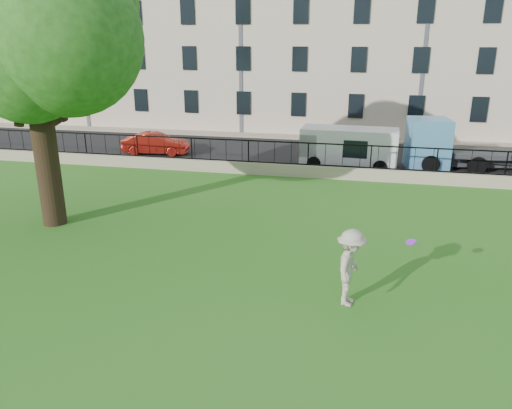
% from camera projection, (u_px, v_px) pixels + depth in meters
% --- Properties ---
extents(ground, '(120.00, 120.00, 0.00)m').
position_uv_depth(ground, '(256.00, 291.00, 13.62)').
color(ground, '#31751B').
rests_on(ground, ground).
extents(retaining_wall, '(50.00, 0.40, 0.60)m').
position_uv_depth(retaining_wall, '(308.00, 171.00, 24.64)').
color(retaining_wall, gray).
rests_on(retaining_wall, ground).
extents(iron_railing, '(50.00, 0.05, 1.13)m').
position_uv_depth(iron_railing, '(308.00, 154.00, 24.36)').
color(iron_railing, black).
rests_on(iron_railing, retaining_wall).
extents(street, '(60.00, 9.00, 0.01)m').
position_uv_depth(street, '(317.00, 156.00, 29.08)').
color(street, black).
rests_on(street, ground).
extents(sidewalk, '(60.00, 1.40, 0.12)m').
position_uv_depth(sidewalk, '(325.00, 138.00, 33.88)').
color(sidewalk, gray).
rests_on(sidewalk, ground).
extents(building_row, '(56.40, 10.40, 13.80)m').
position_uv_depth(building_row, '(335.00, 32.00, 36.94)').
color(building_row, beige).
rests_on(building_row, ground).
extents(tree, '(8.41, 6.61, 10.61)m').
position_uv_depth(tree, '(25.00, 20.00, 16.39)').
color(tree, black).
rests_on(tree, ground).
extents(man, '(0.96, 1.42, 2.04)m').
position_uv_depth(man, '(350.00, 268.00, 12.65)').
color(man, '#B8AB95').
rests_on(man, ground).
extents(frisbee, '(0.35, 0.35, 0.12)m').
position_uv_depth(frisbee, '(411.00, 242.00, 13.05)').
color(frisbee, '#A328E7').
extents(red_sedan, '(3.97, 1.79, 1.26)m').
position_uv_depth(red_sedan, '(156.00, 144.00, 29.31)').
color(red_sedan, '#AD1E15').
rests_on(red_sedan, street).
extents(white_van, '(5.04, 2.16, 2.08)m').
position_uv_depth(white_van, '(349.00, 148.00, 26.24)').
color(white_van, silver).
rests_on(white_van, street).
extents(blue_truck, '(6.42, 2.94, 2.60)m').
position_uv_depth(blue_truck, '(469.00, 144.00, 25.85)').
color(blue_truck, '#5495C5').
rests_on(blue_truck, street).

